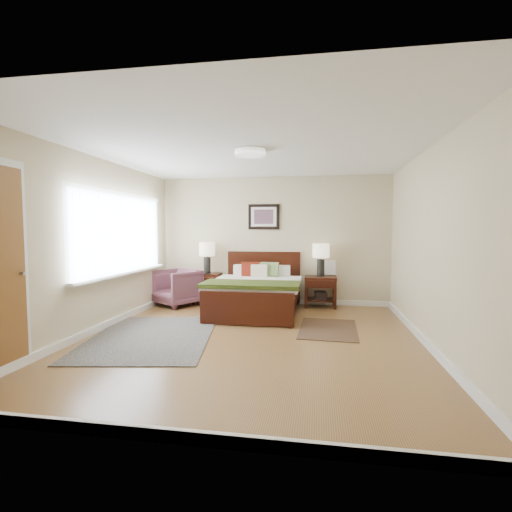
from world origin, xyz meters
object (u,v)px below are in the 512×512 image
object	(u,v)px
nightstand_right	(320,288)
lamp_left	(207,252)
lamp_right	(321,254)
rug_persian	(152,337)
nightstand_left	(207,280)
bed	(256,286)
armchair	(177,288)

from	to	relation	value
nightstand_right	lamp_left	xyz separation A→B (m)	(-2.23, 0.01, 0.66)
lamp_right	rug_persian	distance (m)	3.47
nightstand_left	lamp_right	bearing A→B (deg)	0.54
bed	lamp_right	xyz separation A→B (m)	(1.12, 0.69, 0.54)
nightstand_right	rug_persian	bearing A→B (deg)	-133.72
lamp_left	lamp_right	xyz separation A→B (m)	(2.23, 0.00, -0.01)
bed	lamp_left	world-z (taller)	lamp_left
nightstand_right	lamp_right	xyz separation A→B (m)	(-0.00, 0.01, 0.65)
nightstand_left	nightstand_right	world-z (taller)	nightstand_left
nightstand_left	rug_persian	distance (m)	2.43
armchair	lamp_right	bearing A→B (deg)	39.05
nightstand_right	lamp_left	size ratio (longest dim) A/B	0.97
bed	armchair	xyz separation A→B (m)	(-1.62, 0.36, -0.12)
armchair	nightstand_right	bearing A→B (deg)	38.77
lamp_left	nightstand_left	bearing A→B (deg)	-90.00
bed	nightstand_left	world-z (taller)	bed
nightstand_left	armchair	distance (m)	0.61
nightstand_left	lamp_right	distance (m)	2.29
lamp_left	armchair	size ratio (longest dim) A/B	0.79
nightstand_left	armchair	size ratio (longest dim) A/B	0.77
bed	nightstand_right	size ratio (longest dim) A/B	3.19
nightstand_left	lamp_right	xyz separation A→B (m)	(2.23, 0.02, 0.53)
nightstand_left	bed	bearing A→B (deg)	-31.27
nightstand_right	lamp_left	bearing A→B (deg)	179.65
lamp_left	rug_persian	size ratio (longest dim) A/B	0.27
nightstand_right	armchair	size ratio (longest dim) A/B	0.76
lamp_left	armchair	distance (m)	0.90
lamp_right	rug_persian	bearing A→B (deg)	-133.56
bed	nightstand_left	size ratio (longest dim) A/B	3.15
bed	lamp_left	xyz separation A→B (m)	(-1.11, 0.69, 0.55)
nightstand_right	rug_persian	size ratio (longest dim) A/B	0.26
nightstand_right	armchair	xyz separation A→B (m)	(-2.74, -0.32, -0.01)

